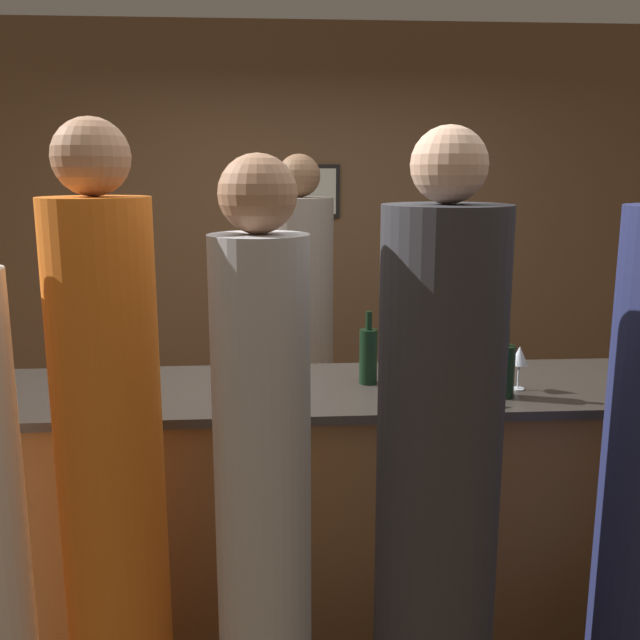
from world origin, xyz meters
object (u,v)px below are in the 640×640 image
guest_0 (263,504)px  guest_1 (437,499)px  wine_bottle_2 (368,355)px  bartender (300,361)px  wine_bottle_0 (504,370)px  guest_2 (112,482)px

guest_0 → guest_1: bearing=-2.7°
guest_1 → wine_bottle_2: 0.86m
bartender → wine_bottle_0: (0.73, -1.02, 0.23)m
guest_2 → wine_bottle_0: guest_2 is taller
guest_1 → wine_bottle_0: 0.76m
wine_bottle_0 → guest_0: bearing=-146.9°
bartender → guest_1: guest_1 is taller
guest_1 → guest_2: 0.98m
wine_bottle_0 → wine_bottle_2: 0.53m
guest_1 → guest_2: bearing=172.6°
guest_0 → guest_2: (-0.46, 0.10, 0.04)m
guest_2 → wine_bottle_0: (1.36, 0.49, 0.19)m
guest_0 → guest_1: (0.51, -0.02, 0.01)m
guest_1 → wine_bottle_0: size_ratio=7.53×
guest_1 → guest_2: (-0.97, 0.13, 0.03)m
wine_bottle_2 → guest_1: bearing=-83.4°
bartender → guest_1: (0.34, -1.63, 0.01)m
wine_bottle_0 → bartender: bearing=125.7°
wine_bottle_0 → wine_bottle_2: (-0.49, 0.21, 0.01)m
bartender → guest_0: bartender is taller
guest_0 → wine_bottle_0: size_ratio=7.25×
guest_2 → wine_bottle_2: size_ratio=6.86×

